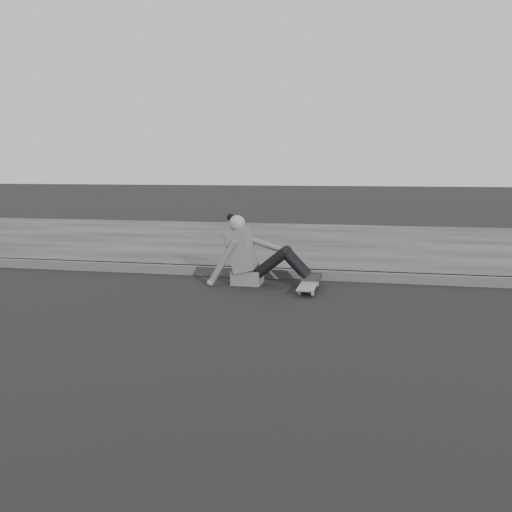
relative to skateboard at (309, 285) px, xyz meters
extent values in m
cube|color=#494949|center=(1.99, 0.72, -0.01)|extent=(24.00, 0.16, 0.12)
cube|color=#3B3B3B|center=(1.99, 3.74, -0.01)|extent=(24.00, 6.00, 0.12)
cylinder|color=#9A9A95|center=(-0.08, -0.26, -0.04)|extent=(0.03, 0.05, 0.05)
cylinder|color=#9A9A95|center=(0.07, -0.26, -0.04)|extent=(0.03, 0.05, 0.05)
cylinder|color=#9A9A95|center=(-0.08, 0.26, -0.04)|extent=(0.03, 0.05, 0.05)
cylinder|color=#9A9A95|center=(0.07, 0.26, -0.04)|extent=(0.03, 0.05, 0.05)
cube|color=#2C2C2F|center=(0.00, -0.26, -0.02)|extent=(0.16, 0.04, 0.03)
cube|color=#2C2C2F|center=(0.00, 0.26, -0.02)|extent=(0.16, 0.04, 0.03)
cube|color=slate|center=(0.00, 0.00, 0.01)|extent=(0.20, 0.78, 0.02)
cube|color=#58585B|center=(-0.80, 0.25, 0.02)|extent=(0.36, 0.34, 0.18)
cube|color=#58585B|center=(-0.87, 0.25, 0.36)|extent=(0.37, 0.40, 0.57)
cube|color=#58585B|center=(-1.00, 0.25, 0.48)|extent=(0.14, 0.30, 0.20)
cylinder|color=gray|center=(-0.92, 0.25, 0.60)|extent=(0.09, 0.09, 0.08)
sphere|color=gray|center=(-0.93, 0.25, 0.69)|extent=(0.20, 0.20, 0.20)
sphere|color=black|center=(-1.02, 0.27, 0.76)|extent=(0.09, 0.09, 0.09)
cylinder|color=black|center=(-0.49, 0.16, 0.21)|extent=(0.43, 0.13, 0.39)
cylinder|color=black|center=(-0.49, 0.34, 0.21)|extent=(0.43, 0.13, 0.39)
cylinder|color=black|center=(-0.19, 0.16, 0.21)|extent=(0.35, 0.11, 0.36)
cylinder|color=black|center=(-0.19, 0.34, 0.21)|extent=(0.35, 0.11, 0.36)
sphere|color=black|center=(-0.32, 0.16, 0.35)|extent=(0.13, 0.13, 0.13)
sphere|color=black|center=(-0.32, 0.34, 0.35)|extent=(0.13, 0.13, 0.13)
cube|color=#292929|center=(0.00, 0.16, 0.05)|extent=(0.24, 0.08, 0.07)
cube|color=#292929|center=(0.00, 0.34, 0.05)|extent=(0.24, 0.08, 0.07)
cylinder|color=#58585B|center=(-1.07, 0.04, 0.22)|extent=(0.38, 0.08, 0.58)
sphere|color=gray|center=(-1.22, 0.03, -0.03)|extent=(0.08, 0.08, 0.08)
cylinder|color=#58585B|center=(-0.63, 0.41, 0.42)|extent=(0.48, 0.08, 0.21)
camera|label=1|loc=(0.75, -6.57, 1.38)|focal=40.00mm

